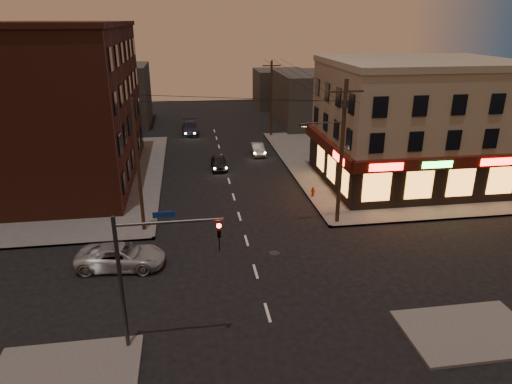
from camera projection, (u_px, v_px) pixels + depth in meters
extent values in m
plane|color=black|center=(256.00, 272.00, 26.50)|extent=(120.00, 120.00, 0.00)
cube|color=#514F4C|center=(402.00, 162.00, 46.57)|extent=(24.00, 28.00, 0.15)
cube|color=#514F4C|center=(29.00, 179.00, 41.48)|extent=(24.00, 28.00, 0.15)
cube|color=gray|center=(415.00, 125.00, 39.40)|extent=(15.00, 12.00, 10.00)
cube|color=gray|center=(423.00, 62.00, 37.53)|extent=(15.20, 12.20, 0.50)
cube|color=black|center=(446.00, 184.00, 35.07)|extent=(15.12, 0.25, 3.40)
cube|color=black|center=(330.00, 165.00, 39.52)|extent=(0.25, 12.12, 3.40)
cube|color=#40110A|center=(452.00, 163.00, 34.16)|extent=(15.60, 0.50, 0.90)
cube|color=#40110A|center=(327.00, 145.00, 38.83)|extent=(0.50, 12.60, 0.90)
cube|color=#FF140C|center=(386.00, 167.00, 33.16)|extent=(2.60, 0.06, 0.55)
cube|color=#FF140C|center=(497.00, 162.00, 34.40)|extent=(2.60, 0.06, 0.55)
cube|color=#26FF3F|center=(437.00, 165.00, 33.72)|extent=(2.40, 0.06, 0.50)
cube|color=#FF140C|center=(338.00, 158.00, 35.29)|extent=(0.06, 2.60, 0.55)
cube|color=#FF9738|center=(440.00, 184.00, 34.82)|extent=(12.40, 0.08, 2.20)
cube|color=#FF9738|center=(331.00, 168.00, 38.54)|extent=(0.08, 8.40, 2.20)
cube|color=#4D2318|center=(58.00, 106.00, 39.63)|extent=(12.00, 20.00, 13.00)
cube|color=#3F3D3A|center=(315.00, 99.00, 62.33)|extent=(10.00, 12.00, 7.00)
cube|color=#3F3D3A|center=(115.00, 95.00, 62.03)|extent=(9.00, 10.00, 8.00)
cube|color=#3F3D3A|center=(280.00, 88.00, 75.16)|extent=(8.00, 8.00, 6.00)
cylinder|color=#382619|center=(341.00, 154.00, 30.98)|extent=(0.28, 0.28, 10.00)
cube|color=#382619|center=(346.00, 91.00, 29.49)|extent=(2.40, 0.12, 0.12)
cylinder|color=#333538|center=(345.00, 104.00, 29.77)|extent=(0.44, 0.44, 0.50)
cylinder|color=#333538|center=(325.00, 123.00, 30.02)|extent=(2.60, 0.10, 0.10)
cube|color=#333538|center=(304.00, 125.00, 29.85)|extent=(0.60, 0.25, 0.18)
cube|color=#FFD88C|center=(304.00, 126.00, 29.89)|extent=(0.35, 0.15, 0.04)
cylinder|color=#382619|center=(271.00, 99.00, 55.36)|extent=(0.26, 0.26, 9.00)
cylinder|color=#382619|center=(138.00, 167.00, 29.88)|extent=(0.24, 0.24, 9.00)
cylinder|color=#333538|center=(121.00, 286.00, 19.25)|extent=(0.18, 0.18, 6.40)
cylinder|color=#333538|center=(170.00, 222.00, 18.57)|extent=(4.40, 0.12, 0.12)
imported|color=black|center=(219.00, 230.00, 19.03)|extent=(0.16, 0.20, 1.00)
sphere|color=#FF0C05|center=(219.00, 226.00, 18.83)|extent=(0.20, 0.20, 0.20)
cube|color=navy|center=(164.00, 215.00, 18.41)|extent=(0.90, 0.05, 0.25)
imported|color=#A0A2A8|center=(121.00, 256.00, 26.74)|extent=(5.33, 2.93, 1.42)
imported|color=black|center=(219.00, 163.00, 44.38)|extent=(1.51, 3.72, 1.27)
imported|color=gray|center=(258.00, 149.00, 49.17)|extent=(1.34, 3.67, 1.20)
imported|color=#1A1F34|center=(190.00, 128.00, 58.00)|extent=(2.19, 5.22, 1.51)
cylinder|color=maroon|center=(313.00, 192.00, 37.23)|extent=(0.30, 0.30, 0.64)
sphere|color=maroon|center=(313.00, 188.00, 37.11)|extent=(0.26, 0.26, 0.26)
cylinder|color=maroon|center=(313.00, 191.00, 37.19)|extent=(0.37, 0.24, 0.13)
cylinder|color=maroon|center=(313.00, 191.00, 37.19)|extent=(0.24, 0.37, 0.13)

